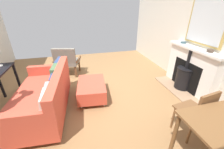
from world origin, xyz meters
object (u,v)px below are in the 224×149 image
sofa (45,95)px  dining_chair_near_fireplace (198,111)px  mantel_bowl_far (210,51)px  ottoman (92,89)px  mantel_bowl_near (183,42)px  armchair_accent (67,60)px  fireplace (189,71)px

sofa → dining_chair_near_fireplace: size_ratio=2.10×
mantel_bowl_far → ottoman: size_ratio=0.14×
sofa → ottoman: size_ratio=1.97×
mantel_bowl_near → ottoman: bearing=5.6°
armchair_accent → mantel_bowl_far: bearing=147.2°
dining_chair_near_fireplace → sofa: bearing=-27.7°
mantel_bowl_near → armchair_accent: bearing=-20.8°
mantel_bowl_near → armchair_accent: 3.09m
mantel_bowl_far → sofa: size_ratio=0.07×
fireplace → mantel_bowl_near: 0.72m
mantel_bowl_far → ottoman: mantel_bowl_far is taller
fireplace → mantel_bowl_far: mantel_bowl_far is taller
mantel_bowl_far → armchair_accent: bearing=-32.8°
sofa → ottoman: bearing=-165.5°
mantel_bowl_far → fireplace: bearing=-85.4°
ottoman → sofa: bearing=14.5°
ottoman → dining_chair_near_fireplace: size_ratio=1.07×
ottoman → armchair_accent: (0.53, -1.30, 0.24)m
ottoman → armchair_accent: 1.43m
dining_chair_near_fireplace → armchair_accent: bearing=-55.1°
dining_chair_near_fireplace → mantel_bowl_near: bearing=-119.9°
fireplace → mantel_bowl_far: bearing=94.6°
fireplace → dining_chair_near_fireplace: bearing=53.5°
sofa → dining_chair_near_fireplace: bearing=152.3°
fireplace → dining_chair_near_fireplace: size_ratio=1.71×
fireplace → armchair_accent: bearing=-27.7°
ottoman → dining_chair_near_fireplace: (-1.36, 1.41, 0.27)m
ottoman → dining_chair_near_fireplace: dining_chair_near_fireplace is taller
sofa → dining_chair_near_fireplace: (-2.25, 1.18, 0.14)m
mantel_bowl_near → sofa: 3.29m
fireplace → armchair_accent: size_ratio=1.69×
sofa → dining_chair_near_fireplace: 2.54m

